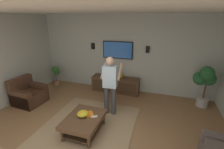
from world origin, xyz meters
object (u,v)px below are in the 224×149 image
person_standing (110,83)px  potted_plant_tall (205,80)px  wall_speaker_left (148,49)px  armchair (29,95)px  book (90,114)px  wall_speaker_right (93,46)px  vase_round (120,75)px  bowl (83,114)px  coffee_table (84,121)px  remote_white (94,117)px  media_console (115,84)px  tv (118,50)px  potted_plant_short (56,72)px

person_standing → potted_plant_tall: size_ratio=1.26×
person_standing → wall_speaker_left: 1.92m
armchair → potted_plant_tall: 5.36m
person_standing → wall_speaker_left: bearing=-28.5°
armchair → person_standing: person_standing is taller
book → wall_speaker_right: wall_speaker_right is taller
armchair → wall_speaker_right: bearing=57.3°
book → vase_round: 2.19m
bowl → potted_plant_tall: bearing=-53.7°
potted_plant_tall → coffee_table: bearing=127.3°
coffee_table → remote_white: bearing=-68.3°
bowl → remote_white: bowl is taller
vase_round → potted_plant_tall: bearing=-93.7°
book → wall_speaker_right: bearing=164.4°
media_console → potted_plant_tall: (-0.18, -2.77, 0.58)m
vase_round → wall_speaker_right: bearing=76.6°
coffee_table → wall_speaker_left: bearing=-22.9°
person_standing → book: bearing=158.8°
media_console → remote_white: bearing=4.2°
coffee_table → wall_speaker_right: size_ratio=4.55×
armchair → person_standing: 2.72m
potted_plant_tall → remote_white: 3.35m
person_standing → wall_speaker_left: size_ratio=7.45×
armchair → person_standing: bearing=9.3°
tv → wall_speaker_left: size_ratio=4.90×
remote_white → wall_speaker_right: wall_speaker_right is taller
remote_white → potted_plant_short: bearing=111.2°
potted_plant_short → person_standing: bearing=-115.1°
remote_white → wall_speaker_left: (2.50, -0.86, 1.16)m
tv → person_standing: (-1.63, -0.27, -0.56)m
wall_speaker_right → media_console: bearing=-104.9°
potted_plant_short → coffee_table: bearing=-133.2°
armchair → potted_plant_tall: potted_plant_tall is taller
vase_round → wall_speaker_left: size_ratio=1.00×
person_standing → remote_white: 1.00m
tv → person_standing: tv is taller
potted_plant_tall → potted_plant_short: size_ratio=1.62×
media_console → armchair: bearing=-55.4°
bowl → wall_speaker_left: (2.54, -1.13, 1.11)m
wall_speaker_left → coffee_table: bearing=157.1°
coffee_table → media_console: size_ratio=0.59×
tv → potted_plant_tall: (-0.42, -2.77, -0.64)m
person_standing → potted_plant_short: bearing=61.2°
armchair → potted_plant_short: 1.51m
person_standing → potted_plant_short: 2.97m
bowl → vase_round: size_ratio=1.23×
vase_round → wall_speaker_right: (0.27, 1.13, 0.92)m
person_standing → tv: bearing=5.7°
armchair → potted_plant_short: bearing=95.2°
wall_speaker_left → potted_plant_tall: bearing=-104.0°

